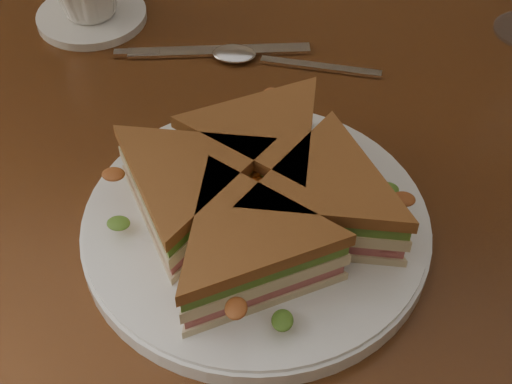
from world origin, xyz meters
TOP-DOWN VIEW (x-y plane):
  - table at (0.00, 0.00)m, footprint 1.20×0.80m
  - plate at (-0.02, -0.12)m, footprint 0.29×0.29m
  - sandwich_wedges at (-0.02, -0.12)m, footprint 0.27×0.27m
  - crisps_mound at (-0.02, -0.12)m, footprint 0.09×0.09m
  - spoon at (-0.05, 0.12)m, footprint 0.18×0.04m
  - knife at (-0.10, 0.13)m, footprint 0.21×0.05m
  - saucer at (-0.24, 0.18)m, footprint 0.13×0.13m

SIDE VIEW (x-z plane):
  - table at x=0.00m, z-range 0.28..1.03m
  - knife at x=-0.10m, z-range 0.75..0.75m
  - spoon at x=-0.05m, z-range 0.75..0.76m
  - saucer at x=-0.24m, z-range 0.75..0.76m
  - plate at x=-0.02m, z-range 0.75..0.77m
  - crisps_mound at x=-0.02m, z-range 0.77..0.82m
  - sandwich_wedges at x=-0.02m, z-range 0.77..0.82m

